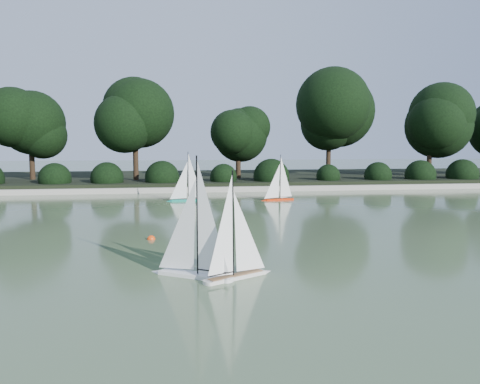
% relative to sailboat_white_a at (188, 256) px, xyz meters
% --- Properties ---
extents(ground, '(80.00, 80.00, 0.00)m').
position_rel_sailboat_white_a_xyz_m(ground, '(1.41, 1.33, -0.26)').
color(ground, '#39492C').
rests_on(ground, ground).
extents(pond_coping, '(40.00, 0.35, 0.18)m').
position_rel_sailboat_white_a_xyz_m(pond_coping, '(1.41, 10.33, -0.17)').
color(pond_coping, gray).
rests_on(pond_coping, ground).
extents(far_bank, '(40.00, 8.00, 0.30)m').
position_rel_sailboat_white_a_xyz_m(far_bank, '(1.41, 14.33, -0.11)').
color(far_bank, black).
rests_on(far_bank, ground).
extents(tree_line, '(26.31, 3.93, 4.39)m').
position_rel_sailboat_white_a_xyz_m(tree_line, '(2.64, 12.77, 2.38)').
color(tree_line, black).
rests_on(tree_line, ground).
extents(shrub_hedge, '(29.10, 1.10, 1.10)m').
position_rel_sailboat_white_a_xyz_m(shrub_hedge, '(1.41, 11.23, 0.19)').
color(shrub_hedge, black).
rests_on(shrub_hedge, ground).
extents(sailboat_white_a, '(1.11, 0.77, 1.65)m').
position_rel_sailboat_white_a_xyz_m(sailboat_white_a, '(0.00, 0.00, 0.00)').
color(sailboat_white_a, silver).
rests_on(sailboat_white_a, ground).
extents(sailboat_white_b, '(1.00, 0.64, 1.46)m').
position_rel_sailboat_white_a_xyz_m(sailboat_white_b, '(0.67, -0.14, -0.03)').
color(sailboat_white_b, silver).
rests_on(sailboat_white_b, ground).
extents(sailboat_orange, '(1.06, 0.34, 1.44)m').
position_rel_sailboat_white_a_xyz_m(sailboat_orange, '(2.86, 7.69, -0.03)').
color(sailboat_orange, red).
rests_on(sailboat_orange, ground).
extents(sailboat_teal, '(1.13, 0.20, 1.54)m').
position_rel_sailboat_white_a_xyz_m(sailboat_teal, '(0.12, 7.86, -0.02)').
color(sailboat_teal, '#13907A').
rests_on(sailboat_teal, ground).
extents(race_buoy, '(0.15, 0.15, 0.15)m').
position_rel_sailboat_white_a_xyz_m(race_buoy, '(-0.58, 2.41, -0.26)').
color(race_buoy, '#E7400C').
rests_on(race_buoy, ground).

